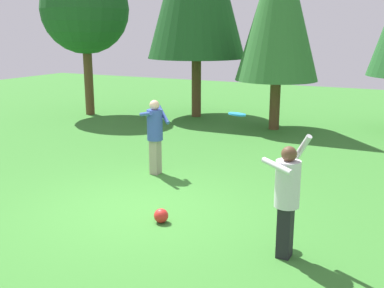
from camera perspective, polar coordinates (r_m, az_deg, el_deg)
ground_plane at (r=8.33m, az=-6.48°, el=-7.92°), size 40.00×40.00×0.00m
person_thrower at (r=6.42m, az=11.62°, el=-5.86°), size 0.65×0.65×1.75m
person_catcher at (r=10.02m, az=-4.58°, el=1.63°), size 0.72×0.71×1.63m
frisbee at (r=7.06m, az=5.58°, el=3.67°), size 0.38×0.38×0.05m
ball_red at (r=7.69m, az=-3.82°, el=-8.80°), size 0.24×0.24×0.24m
tree_far_left at (r=17.61m, az=-13.03°, el=15.77°), size 3.14×3.14×5.36m
tree_center at (r=14.75m, az=10.66°, el=16.41°), size 2.55×2.55×6.08m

